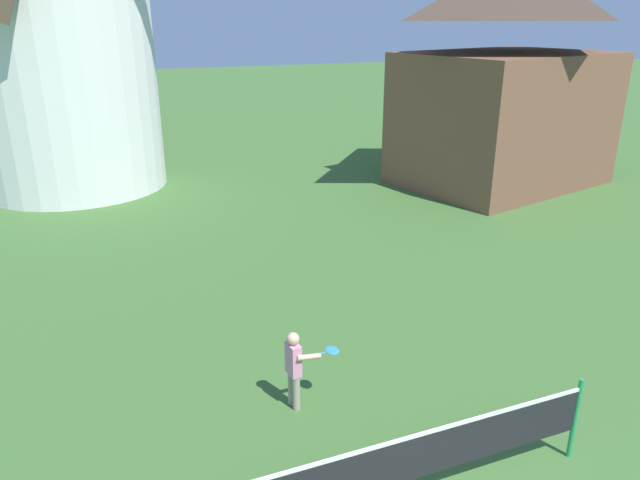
# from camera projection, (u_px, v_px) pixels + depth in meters

# --- Properties ---
(tennis_net) EXTENTS (5.02, 0.06, 1.10)m
(tennis_net) POSITION_uv_depth(u_px,v_px,m) (392.00, 465.00, 6.22)
(tennis_net) COLOR #238E4C
(tennis_net) RESTS_ON ground_plane
(player_far) EXTENTS (0.72, 0.41, 1.15)m
(player_far) POSITION_uv_depth(u_px,v_px,m) (295.00, 365.00, 8.04)
(player_far) COLOR #9E937F
(player_far) RESTS_ON ground_plane
(parked_car_red) EXTENTS (3.91, 1.98, 1.56)m
(parked_car_red) POSITION_uv_depth(u_px,v_px,m) (94.00, 107.00, 29.07)
(parked_car_red) COLOR red
(parked_car_red) RESTS_ON ground_plane
(chapel) EXTENTS (7.21, 5.97, 7.60)m
(chapel) POSITION_uv_depth(u_px,v_px,m) (507.00, 77.00, 18.12)
(chapel) COLOR brown
(chapel) RESTS_ON ground_plane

